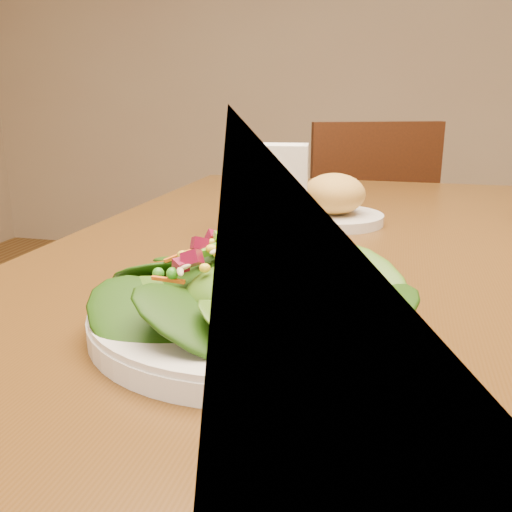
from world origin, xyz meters
name	(u,v)px	position (x,y,z in m)	size (l,w,h in m)	color
dining_table	(349,318)	(0.00, 0.00, 0.65)	(0.90, 1.40, 0.75)	#492D12
chair_far	(358,250)	(-0.06, 1.03, 0.47)	(0.54, 0.54, 0.89)	#361608
salad_plate	(262,296)	(-0.06, -0.30, 0.78)	(0.31, 0.31, 0.09)	silver
bread_plate	(334,203)	(-0.05, 0.18, 0.79)	(0.17, 0.17, 0.09)	silver
napkin_holder	(272,188)	(-0.14, 0.08, 0.83)	(0.12, 0.07, 0.14)	white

